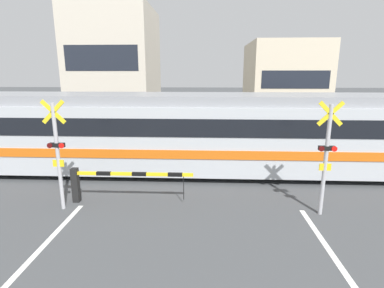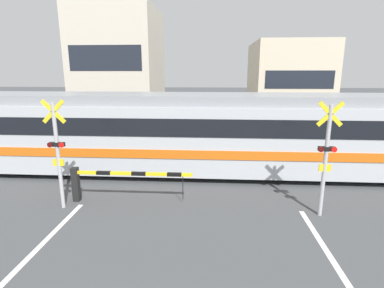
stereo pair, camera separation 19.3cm
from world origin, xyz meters
The scene contains 10 objects.
rail_track_near centered at (0.00, 11.09, 0.04)m, with size 50.00×0.10×0.08m.
rail_track_far centered at (0.00, 12.53, 0.04)m, with size 50.00×0.10×0.08m.
commuter_train centered at (-1.68, 11.81, 1.68)m, with size 21.78×3.05×3.13m.
crossing_barrier_near centered at (-2.60, 8.67, 0.74)m, with size 3.75×0.20×1.10m.
crossing_barrier_far centered at (2.60, 14.90, 0.74)m, with size 3.75×0.20×1.10m.
crossing_signal_left centered at (-3.76, 8.17, 1.78)m, with size 0.68×0.15×3.23m.
crossing_signal_right centered at (3.76, 8.17, 1.78)m, with size 0.68×0.15×3.23m.
pedestrian centered at (-0.79, 16.57, 1.00)m, with size 0.38×0.23×1.73m.
building_left_of_street centered at (-7.09, 25.59, 4.49)m, with size 6.36×7.14×8.98m.
building_right_of_street centered at (6.74, 25.59, 3.13)m, with size 5.67×7.14×6.25m.
Camera 2 is at (0.66, 0.15, 3.96)m, focal length 28.00 mm.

